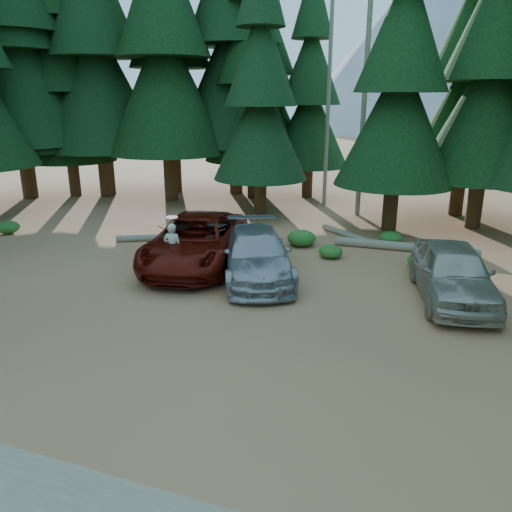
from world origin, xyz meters
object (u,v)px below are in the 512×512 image
object	(u,v)px
frisbee_player	(173,248)
log_right	(405,247)
silver_minivan_right	(453,272)
log_mid	(347,235)
silver_minivan_center	(256,254)
log_left	(162,237)
red_pickup	(196,240)

from	to	relation	value
frisbee_player	log_right	size ratio (longest dim) A/B	0.35
silver_minivan_right	log_mid	bearing A→B (deg)	114.31
silver_minivan_center	log_right	xyz separation A→B (m)	(4.36, 4.53, -0.59)
log_right	log_left	bearing A→B (deg)	-169.96
silver_minivan_center	log_left	size ratio (longest dim) A/B	1.44
silver_minivan_center	log_mid	bearing A→B (deg)	46.53
log_mid	log_right	world-z (taller)	log_right
silver_minivan_center	frisbee_player	xyz separation A→B (m)	(-2.49, -0.97, 0.23)
silver_minivan_center	log_right	distance (m)	6.32
red_pickup	log_left	xyz separation A→B (m)	(-2.67, 2.22, -0.72)
log_mid	log_right	size ratio (longest dim) A/B	0.57
frisbee_player	log_mid	size ratio (longest dim) A/B	0.61
silver_minivan_right	frisbee_player	bearing A→B (deg)	176.33
log_left	log_right	xyz separation A→B (m)	(9.43, 1.82, 0.04)
frisbee_player	silver_minivan_center	bearing A→B (deg)	-166.01
log_left	log_mid	distance (m)	7.63
log_right	frisbee_player	bearing A→B (deg)	-142.12
silver_minivan_right	log_mid	xyz separation A→B (m)	(-3.97, 5.58, -0.69)
silver_minivan_center	frisbee_player	size ratio (longest dim) A/B	2.83
silver_minivan_right	log_right	size ratio (longest dim) A/B	0.90
red_pickup	silver_minivan_right	bearing A→B (deg)	-14.00
red_pickup	silver_minivan_right	xyz separation A→B (m)	(8.32, -0.37, -0.04)
log_left	red_pickup	bearing A→B (deg)	-66.93
frisbee_player	log_mid	world-z (taller)	frisbee_player
red_pickup	frisbee_player	xyz separation A→B (m)	(-0.09, -1.47, 0.14)
silver_minivan_right	log_mid	world-z (taller)	silver_minivan_right
silver_minivan_center	log_mid	size ratio (longest dim) A/B	1.73
red_pickup	frisbee_player	size ratio (longest dim) A/B	3.32
red_pickup	log_mid	distance (m)	6.83
red_pickup	log_mid	world-z (taller)	red_pickup
silver_minivan_center	log_mid	world-z (taller)	silver_minivan_center
log_mid	log_right	bearing A→B (deg)	13.85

